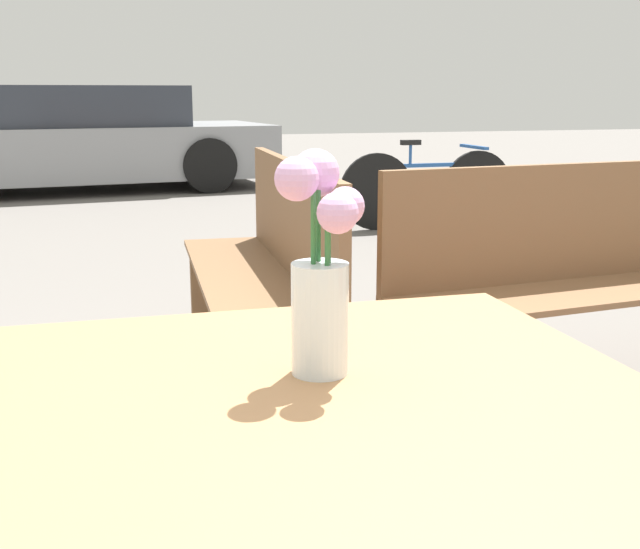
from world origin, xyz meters
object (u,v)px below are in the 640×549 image
bench_middle (626,272)px  parked_car (71,140)px  bicycle (428,188)px  table_front (294,470)px  flower_vase (320,276)px  bench_near (268,272)px

bench_middle → parked_car: parked_car is taller
bench_middle → bicycle: 3.81m
bench_middle → bicycle: bearing=76.8°
table_front → bicycle: bicycle is taller
table_front → bench_middle: bench_middle is taller
flower_vase → bench_near: (0.31, 1.75, -0.39)m
bicycle → table_front: bearing=-115.3°
bench_middle → bicycle: (0.87, 3.70, -0.15)m
table_front → parked_car: bearing=92.6°
bench_middle → parked_car: bearing=105.2°
table_front → parked_car: (-0.40, 8.66, -0.06)m
bench_near → bicycle: bench_near is taller
table_front → bench_middle: bearing=42.4°
parked_car → flower_vase: bearing=-86.9°
table_front → bench_middle: 2.12m
table_front → parked_car: parked_car is taller
bench_near → table_front: bearing=-101.3°
bicycle → parked_car: size_ratio=0.33×
flower_vase → bench_near: size_ratio=0.20×
bench_near → parked_car: 6.85m
flower_vase → parked_car: (-0.46, 8.55, -0.29)m
flower_vase → bicycle: 5.58m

